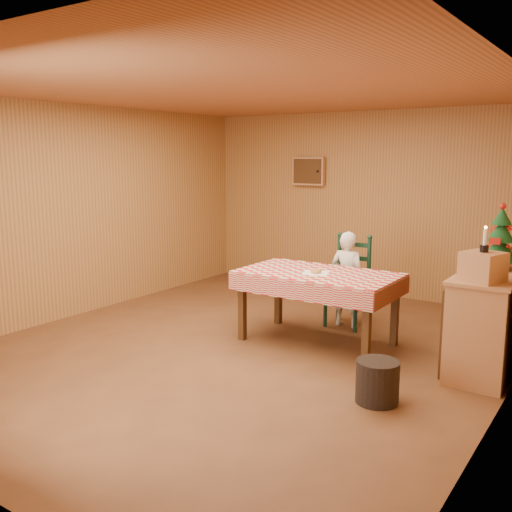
{
  "coord_description": "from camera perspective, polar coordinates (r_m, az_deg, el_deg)",
  "views": [
    {
      "loc": [
        3.28,
        -4.64,
        1.99
      ],
      "look_at": [
        0.0,
        0.2,
        0.95
      ],
      "focal_mm": 40.0,
      "sensor_mm": 36.0,
      "label": 1
    }
  ],
  "objects": [
    {
      "name": "ground",
      "position": [
        6.02,
        -1.08,
        -9.22
      ],
      "size": [
        6.0,
        6.0,
        0.0
      ],
      "primitive_type": "plane",
      "color": "brown",
      "rests_on": "ground"
    },
    {
      "name": "christmas_tree",
      "position": [
        5.8,
        23.25,
        1.55
      ],
      "size": [
        0.34,
        0.34,
        0.62
      ],
      "color": "#492B13",
      "rests_on": "shelf_unit"
    },
    {
      "name": "candle_set",
      "position": [
        5.17,
        21.89,
        1.07
      ],
      "size": [
        0.07,
        0.07,
        0.22
      ],
      "color": "black",
      "rests_on": "crate"
    },
    {
      "name": "donut",
      "position": [
        5.99,
        6.01,
        -1.49
      ],
      "size": [
        0.13,
        0.13,
        0.04
      ],
      "primitive_type": "torus",
      "rotation": [
        0.0,
        0.0,
        0.06
      ],
      "color": "#C89047",
      "rests_on": "napkin"
    },
    {
      "name": "dining_table",
      "position": [
        6.06,
        6.21,
        -2.39
      ],
      "size": [
        1.66,
        0.96,
        0.77
      ],
      "color": "#492B13",
      "rests_on": "ground"
    },
    {
      "name": "napkin",
      "position": [
        6.0,
        6.01,
        -1.69
      ],
      "size": [
        0.33,
        0.33,
        0.0
      ],
      "primitive_type": "cube",
      "rotation": [
        0.0,
        0.0,
        0.32
      ],
      "color": "white",
      "rests_on": "dining_table"
    },
    {
      "name": "cabin_walls",
      "position": [
        6.13,
        1.74,
        8.54
      ],
      "size": [
        5.1,
        6.05,
        2.65
      ],
      "color": "#A5733B",
      "rests_on": "ground"
    },
    {
      "name": "crate",
      "position": [
        5.2,
        21.75,
        -1.0
      ],
      "size": [
        0.38,
        0.38,
        0.25
      ],
      "primitive_type": "cube",
      "rotation": [
        0.0,
        0.0,
        -0.34
      ],
      "color": "tan",
      "rests_on": "shelf_unit"
    },
    {
      "name": "seated_child",
      "position": [
        6.72,
        9.11,
        -2.3
      ],
      "size": [
        0.41,
        0.27,
        1.12
      ],
      "primitive_type": "imported",
      "rotation": [
        0.0,
        0.0,
        3.14
      ],
      "color": "white",
      "rests_on": "ground"
    },
    {
      "name": "shelf_unit",
      "position": [
        5.71,
        22.16,
        -6.14
      ],
      "size": [
        0.54,
        1.24,
        0.93
      ],
      "color": "tan",
      "rests_on": "ground"
    },
    {
      "name": "flower_arrangement",
      "position": [
        6.12,
        23.29,
        1.24
      ],
      "size": [
        0.29,
        0.29,
        0.41
      ],
      "primitive_type": "imported",
      "rotation": [
        0.0,
        0.0,
        -0.29
      ],
      "color": "#A5170F",
      "rests_on": "shelf_unit"
    },
    {
      "name": "storage_bin",
      "position": [
        4.83,
        12.05,
        -12.19
      ],
      "size": [
        0.39,
        0.39,
        0.35
      ],
      "primitive_type": "cylinder",
      "rotation": [
        0.0,
        0.0,
        -0.12
      ],
      "color": "black",
      "rests_on": "ground"
    },
    {
      "name": "ladder_chair",
      "position": [
        6.79,
        9.3,
        -2.7
      ],
      "size": [
        0.44,
        0.4,
        1.08
      ],
      "color": "black",
      "rests_on": "ground"
    }
  ]
}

